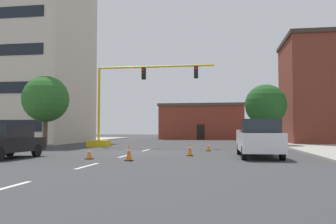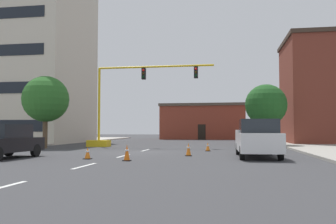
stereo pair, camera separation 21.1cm
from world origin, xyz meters
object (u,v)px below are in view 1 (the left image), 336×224
at_px(tree_left_near, 46,99).
at_px(tree_right_mid, 266,105).
at_px(traffic_cone_roadside_c, 129,153).
at_px(traffic_cone_roadside_a, 89,153).
at_px(traffic_cone_roadside_b, 208,147).
at_px(traffic_signal_gantry, 115,119).
at_px(pickup_truck_white, 258,139).
at_px(traffic_cone_roadside_d, 190,149).
at_px(sedan_black_near_left, 5,141).

relative_size(tree_left_near, tree_right_mid, 1.04).
xyz_separation_m(tree_right_mid, traffic_cone_roadside_c, (-8.07, -15.84, -3.22)).
xyz_separation_m(tree_left_near, traffic_cone_roadside_c, (9.35, -9.69, -3.46)).
relative_size(traffic_cone_roadside_a, traffic_cone_roadside_c, 0.77).
height_order(traffic_cone_roadside_a, traffic_cone_roadside_b, traffic_cone_roadside_b).
height_order(traffic_signal_gantry, pickup_truck_white, traffic_signal_gantry).
xyz_separation_m(tree_right_mid, pickup_truck_white, (-1.86, -12.70, -2.63)).
relative_size(tree_right_mid, traffic_cone_roadside_d, 7.37).
xyz_separation_m(traffic_signal_gantry, traffic_cone_roadside_a, (2.51, -12.32, -2.05)).
distance_m(traffic_signal_gantry, pickup_truck_white, 14.73).
relative_size(pickup_truck_white, traffic_cone_roadside_d, 7.39).
height_order(traffic_signal_gantry, tree_left_near, traffic_signal_gantry).
height_order(sedan_black_near_left, traffic_cone_roadside_c, sedan_black_near_left).
relative_size(traffic_signal_gantry, pickup_truck_white, 1.97).
height_order(tree_left_near, traffic_cone_roadside_c, tree_left_near).
relative_size(tree_left_near, traffic_cone_roadside_b, 9.46).
bearing_deg(traffic_cone_roadside_d, sedan_black_near_left, -159.94).
bearing_deg(traffic_signal_gantry, tree_left_near, -145.05).
bearing_deg(traffic_cone_roadside_c, tree_left_near, 133.97).
distance_m(tree_left_near, tree_right_mid, 18.48).
bearing_deg(traffic_cone_roadside_b, traffic_cone_roadside_d, -100.29).
bearing_deg(traffic_cone_roadside_d, traffic_cone_roadside_b, 79.71).
bearing_deg(traffic_signal_gantry, traffic_cone_roadside_a, -78.50).
xyz_separation_m(pickup_truck_white, traffic_cone_roadside_d, (-3.68, 0.38, -0.61)).
bearing_deg(tree_right_mid, traffic_cone_roadside_c, -116.99).
bearing_deg(traffic_cone_roadside_c, tree_right_mid, 63.01).
bearing_deg(traffic_cone_roadside_d, tree_right_mid, 65.78).
bearing_deg(pickup_truck_white, traffic_cone_roadside_d, 174.06).
relative_size(tree_left_near, traffic_cone_roadside_c, 7.27).
height_order(traffic_cone_roadside_a, traffic_cone_roadside_d, traffic_cone_roadside_d).
distance_m(tree_right_mid, traffic_cone_roadside_b, 9.62).
distance_m(tree_left_near, traffic_cone_roadside_d, 13.83).
relative_size(pickup_truck_white, traffic_cone_roadside_c, 6.99).
distance_m(traffic_cone_roadside_a, traffic_cone_roadside_d, 5.54).
distance_m(tree_right_mid, traffic_cone_roadside_a, 18.65).
xyz_separation_m(traffic_signal_gantry, traffic_cone_roadside_d, (7.23, -9.42, -1.98)).
relative_size(tree_left_near, pickup_truck_white, 1.04).
distance_m(traffic_signal_gantry, tree_left_near, 5.87).
relative_size(tree_right_mid, traffic_cone_roadside_b, 9.07).
xyz_separation_m(traffic_cone_roadside_a, traffic_cone_roadside_d, (4.72, 2.90, 0.07)).
bearing_deg(traffic_cone_roadside_d, traffic_cone_roadside_a, -148.40).
bearing_deg(tree_left_near, traffic_cone_roadside_d, -27.43).
xyz_separation_m(traffic_signal_gantry, traffic_cone_roadside_c, (4.70, -12.95, -1.96)).
bearing_deg(pickup_truck_white, traffic_signal_gantry, 138.06).
xyz_separation_m(traffic_signal_gantry, traffic_cone_roadside_b, (8.06, -4.82, -2.05)).
distance_m(traffic_cone_roadside_a, traffic_cone_roadside_c, 2.28).
bearing_deg(traffic_cone_roadside_c, pickup_truck_white, 26.83).
bearing_deg(pickup_truck_white, traffic_cone_roadside_a, -163.30).
relative_size(sedan_black_near_left, traffic_cone_roadside_d, 6.24).
height_order(traffic_cone_roadside_b, traffic_cone_roadside_c, traffic_cone_roadside_c).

